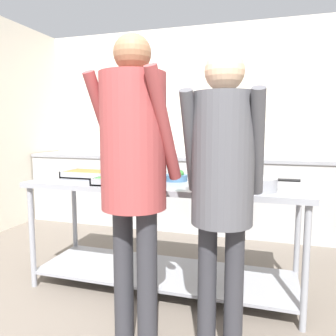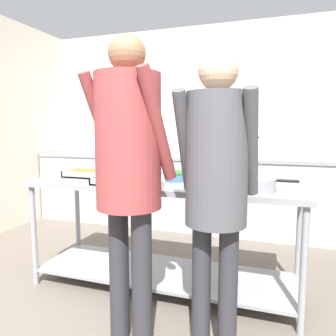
{
  "view_description": "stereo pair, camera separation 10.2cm",
  "coord_description": "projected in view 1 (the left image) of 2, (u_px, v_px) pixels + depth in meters",
  "views": [
    {
      "loc": [
        0.83,
        -0.91,
        1.29
      ],
      "look_at": [
        0.06,
        1.62,
        0.97
      ],
      "focal_mm": 35.0,
      "sensor_mm": 36.0,
      "label": 1
    },
    {
      "loc": [
        0.93,
        -0.88,
        1.29
      ],
      "look_at": [
        0.06,
        1.62,
        0.97
      ],
      "focal_mm": 35.0,
      "sensor_mm": 36.0,
      "label": 2
    }
  ],
  "objects": [
    {
      "name": "wall_rear",
      "position": [
        205.0,
        126.0,
        4.49
      ],
      "size": [
        4.78,
        0.06,
        2.65
      ],
      "color": "beige",
      "rests_on": "ground_plane"
    },
    {
      "name": "back_counter",
      "position": [
        199.0,
        192.0,
        4.24
      ],
      "size": [
        4.62,
        0.65,
        0.94
      ],
      "color": "#A8A8A8",
      "rests_on": "ground_plane"
    },
    {
      "name": "serving_counter",
      "position": [
        164.0,
        216.0,
        2.61
      ],
      "size": [
        2.15,
        0.71,
        0.87
      ],
      "color": "gray",
      "rests_on": "ground_plane"
    },
    {
      "name": "serving_tray_vegetables",
      "position": [
        89.0,
        174.0,
        2.85
      ],
      "size": [
        0.41,
        0.28,
        0.05
      ],
      "color": "gray",
      "rests_on": "serving_counter"
    },
    {
      "name": "serving_tray_roast",
      "position": [
        125.0,
        181.0,
        2.49
      ],
      "size": [
        0.42,
        0.32,
        0.05
      ],
      "color": "gray",
      "rests_on": "serving_counter"
    },
    {
      "name": "broccoli_bowl",
      "position": [
        176.0,
        176.0,
        2.63
      ],
      "size": [
        0.18,
        0.18,
        0.09
      ],
      "color": "#3D668C",
      "rests_on": "serving_counter"
    },
    {
      "name": "plate_stack",
      "position": [
        206.0,
        180.0,
        2.52
      ],
      "size": [
        0.24,
        0.24,
        0.05
      ],
      "color": "white",
      "rests_on": "serving_counter"
    },
    {
      "name": "sauce_pan",
      "position": [
        255.0,
        183.0,
        2.24
      ],
      "size": [
        0.43,
        0.29,
        0.09
      ],
      "color": "gray",
      "rests_on": "serving_counter"
    },
    {
      "name": "guest_serving_left",
      "position": [
        134.0,
        159.0,
        1.87
      ],
      "size": [
        0.52,
        0.42,
        1.8
      ],
      "color": "#2D2D33",
      "rests_on": "ground_plane"
    },
    {
      "name": "guest_serving_right",
      "position": [
        223.0,
        173.0,
        1.77
      ],
      "size": [
        0.43,
        0.33,
        1.69
      ],
      "color": "#2D2D33",
      "rests_on": "ground_plane"
    },
    {
      "name": "water_bottle",
      "position": [
        253.0,
        148.0,
        4.0
      ],
      "size": [
        0.08,
        0.08,
        0.25
      ],
      "color": "silver",
      "rests_on": "back_counter"
    }
  ]
}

